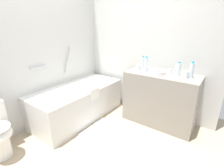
% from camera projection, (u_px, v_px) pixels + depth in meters
% --- Properties ---
extents(ground_plane, '(4.06, 4.06, 0.00)m').
position_uv_depth(ground_plane, '(87.00, 152.00, 2.17)').
color(ground_plane, tan).
extents(wall_back_tiled, '(3.46, 0.10, 2.43)m').
position_uv_depth(wall_back_tiled, '(24.00, 53.00, 2.42)').
color(wall_back_tiled, silver).
rests_on(wall_back_tiled, ground_plane).
extents(wall_right_mirror, '(0.10, 2.72, 2.43)m').
position_uv_depth(wall_right_mirror, '(144.00, 48.00, 2.97)').
color(wall_right_mirror, silver).
rests_on(wall_right_mirror, ground_plane).
extents(bathtub, '(1.68, 0.76, 1.23)m').
position_uv_depth(bathtub, '(78.00, 101.00, 2.96)').
color(bathtub, silver).
rests_on(bathtub, ground_plane).
extents(vanity_counter, '(0.52, 1.15, 0.88)m').
position_uv_depth(vanity_counter, '(160.00, 99.00, 2.72)').
color(vanity_counter, gray).
rests_on(vanity_counter, ground_plane).
extents(sink_basin, '(0.28, 0.28, 0.06)m').
position_uv_depth(sink_basin, '(157.00, 72.00, 2.58)').
color(sink_basin, white).
rests_on(sink_basin, vanity_counter).
extents(sink_faucet, '(0.11, 0.15, 0.06)m').
position_uv_depth(sink_faucet, '(161.00, 70.00, 2.71)').
color(sink_faucet, '#A5A5AA').
rests_on(sink_faucet, vanity_counter).
extents(water_bottle_0, '(0.07, 0.07, 0.25)m').
position_uv_depth(water_bottle_0, '(146.00, 65.00, 2.66)').
color(water_bottle_0, silver).
rests_on(water_bottle_0, vanity_counter).
extents(water_bottle_1, '(0.06, 0.06, 0.21)m').
position_uv_depth(water_bottle_1, '(179.00, 69.00, 2.47)').
color(water_bottle_1, silver).
rests_on(water_bottle_1, vanity_counter).
extents(water_bottle_2, '(0.06, 0.06, 0.25)m').
position_uv_depth(water_bottle_2, '(143.00, 63.00, 2.75)').
color(water_bottle_2, silver).
rests_on(water_bottle_2, vanity_counter).
extents(water_bottle_3, '(0.06, 0.06, 0.24)m').
position_uv_depth(water_bottle_3, '(192.00, 70.00, 2.35)').
color(water_bottle_3, silver).
rests_on(water_bottle_3, vanity_counter).
extents(drinking_glass_0, '(0.06, 0.06, 0.08)m').
position_uv_depth(drinking_glass_0, '(170.00, 72.00, 2.54)').
color(drinking_glass_0, white).
rests_on(drinking_glass_0, vanity_counter).
extents(drinking_glass_1, '(0.07, 0.07, 0.09)m').
position_uv_depth(drinking_glass_1, '(138.00, 67.00, 2.80)').
color(drinking_glass_1, white).
rests_on(drinking_glass_1, vanity_counter).
extents(drinking_glass_2, '(0.07, 0.07, 0.10)m').
position_uv_depth(drinking_glass_2, '(186.00, 75.00, 2.35)').
color(drinking_glass_2, white).
rests_on(drinking_glass_2, vanity_counter).
extents(soap_dish, '(0.09, 0.06, 0.02)m').
position_uv_depth(soap_dish, '(171.00, 75.00, 2.46)').
color(soap_dish, white).
rests_on(soap_dish, vanity_counter).
extents(bath_mat, '(0.61, 0.37, 0.01)m').
position_uv_depth(bath_mat, '(100.00, 130.00, 2.63)').
color(bath_mat, white).
rests_on(bath_mat, ground_plane).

